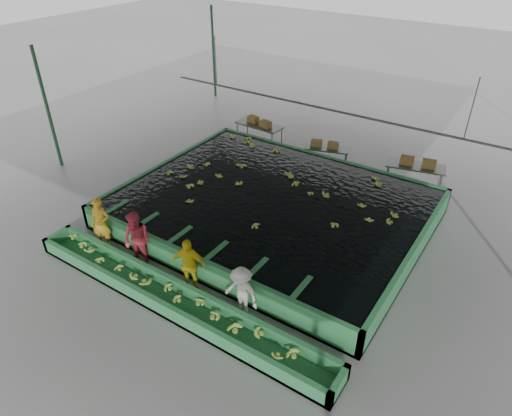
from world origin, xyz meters
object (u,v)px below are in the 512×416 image
Objects in this scene: sorting_trough at (172,299)px; worker_c at (188,265)px; box_stack_left at (259,124)px; box_stack_right at (417,165)px; box_stack_mid at (325,147)px; packing_table_left at (259,134)px; packing_table_mid at (326,157)px; worker_d at (241,292)px; worker_a at (101,223)px; packing_table_right at (414,177)px; worker_b at (137,240)px; flotation_tank at (272,208)px.

worker_c is at bearing 94.14° from sorting_trough.
box_stack_left reaches higher than sorting_trough.
box_stack_right is at bearing -0.08° from box_stack_left.
box_stack_mid is 3.84m from box_stack_right.
worker_c is at bearing -87.94° from box_stack_mid.
box_stack_left is (0.01, -0.02, 0.50)m from packing_table_left.
packing_table_mid reaches higher than sorting_trough.
worker_d is 0.85× the size of packing_table_mid.
worker_a is at bearing 157.50° from worker_c.
packing_table_right is at bearing -158.91° from box_stack_right.
packing_table_left is at bearing 69.11° from worker_a.
worker_b is 1.57× the size of box_stack_mid.
box_stack_mid is (-0.38, 4.77, 0.39)m from flotation_tank.
box_stack_left is at bearing 69.06° from worker_a.
box_stack_mid is 0.88× the size of box_stack_right.
box_stack_right is at bearing 71.03° from sorting_trough.
worker_d is at bearing -100.44° from box_stack_right.
packing_table_right is 1.67× the size of box_stack_right.
packing_table_right is (3.46, 9.22, -0.36)m from worker_c.
worker_a is 11.63m from packing_table_right.
sorting_trough is 10.59m from packing_table_right.
packing_table_mid is (-0.27, 9.87, 0.17)m from sorting_trough.
box_stack_left is (-5.55, 9.25, 0.22)m from worker_d.
box_stack_right is at bearing 21.09° from packing_table_right.
worker_c reaches higher than box_stack_mid.
worker_b is at bearing -178.78° from worker_d.
worker_a is 9.28m from packing_table_left.
worker_c reaches higher than box_stack_right.
worker_b reaches higher than packing_table_left.
worker_a reaches higher than worker_c.
packing_table_left is 1.20× the size of packing_table_mid.
worker_b is 9.26m from packing_table_mid.
flotation_tank is at bearing -86.77° from packing_table_mid.
worker_a is at bearing -130.48° from flotation_tank.
box_stack_right is at bearing 2.49° from box_stack_mid.
box_stack_right is (3.45, 4.94, 0.55)m from flotation_tank.
worker_b is 0.99× the size of packing_table_mid.
worker_b reaches higher than box_stack_right.
worker_a is 9.65m from box_stack_mid.
packing_table_left reaches higher than packing_table_right.
flotation_tank is 4.57× the size of packing_table_right.
flotation_tank is at bearing 27.77° from worker_a.
worker_d is 1.22× the size of box_stack_left.
flotation_tank is 6.41× the size of worker_d.
worker_a reaches higher than flotation_tank.
box_stack_left is at bearing -68.73° from packing_table_left.
box_stack_mid is at bearing 69.56° from worker_c.
packing_table_mid is at bearing 0.67° from box_stack_mid.
sorting_trough is 5.69× the size of worker_a.
flotation_tank is 6.26m from packing_table_left.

